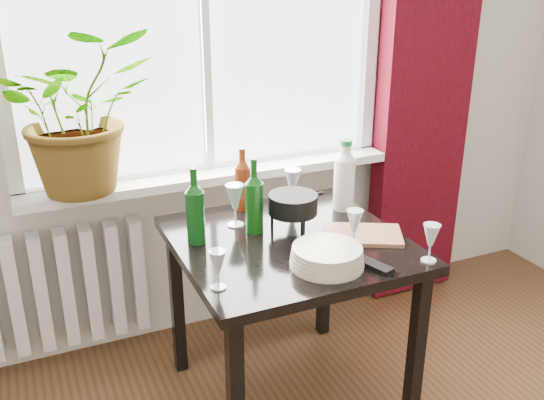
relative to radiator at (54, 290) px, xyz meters
name	(u,v)px	position (x,y,z in m)	size (l,w,h in m)	color
windowsill	(214,174)	(0.75, -0.03, 0.44)	(1.72, 0.20, 0.04)	white
curtain	(428,56)	(1.87, -0.06, 0.92)	(0.50, 0.12, 2.56)	#37050D
radiator	(54,290)	(0.00, 0.00, 0.00)	(0.80, 0.10, 0.55)	silver
table	(289,260)	(0.85, -0.63, 0.27)	(0.85, 0.85, 0.74)	black
potted_plant	(79,111)	(0.19, -0.05, 0.80)	(0.60, 0.52, 0.67)	#3B761F
wine_bottle_left	(195,206)	(0.52, -0.51, 0.51)	(0.07, 0.07, 0.30)	#0B3D11
wine_bottle_right	(254,196)	(0.76, -0.51, 0.51)	(0.07, 0.07, 0.30)	#0C410E
bottle_amber	(243,178)	(0.80, -0.27, 0.50)	(0.07, 0.07, 0.28)	maroon
cleaning_bottle	(344,174)	(1.19, -0.45, 0.52)	(0.09, 0.09, 0.32)	white
wineglass_front_right	(354,228)	(1.04, -0.79, 0.44)	(0.06, 0.06, 0.15)	silver
wineglass_far_right	(430,243)	(1.23, -1.00, 0.43)	(0.06, 0.06, 0.15)	silver
wineglass_back_center	(293,188)	(1.00, -0.34, 0.45)	(0.07, 0.07, 0.17)	white
wineglass_back_left	(235,205)	(0.71, -0.43, 0.45)	(0.08, 0.08, 0.18)	silver
wineglass_front_left	(218,269)	(0.48, -0.87, 0.43)	(0.06, 0.06, 0.14)	#B3B9C1
plate_stack	(327,257)	(0.88, -0.88, 0.40)	(0.26, 0.26, 0.07)	beige
fondue_pot	(293,212)	(0.90, -0.56, 0.44)	(0.22, 0.19, 0.15)	black
tv_remote	(371,264)	(1.02, -0.95, 0.37)	(0.05, 0.17, 0.02)	black
cutting_board	(362,235)	(1.12, -0.72, 0.37)	(0.30, 0.19, 0.02)	#A26A49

